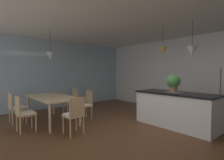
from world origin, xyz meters
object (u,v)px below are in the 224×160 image
object	(u,v)px
chair_far_left	(72,100)
potted_plant_on_island	(173,82)
chair_near_right	(24,113)
chair_far_right	(85,104)
chair_kitchen_end	(74,114)
kitchen_island	(176,109)
chair_near_left	(16,107)
dining_table	(52,98)

from	to	relation	value
chair_far_left	potted_plant_on_island	bearing A→B (deg)	27.07
chair_near_right	chair_far_left	distance (m)	1.91
chair_far_right	chair_kitchen_end	xyz separation A→B (m)	(0.91, -0.85, 0.00)
chair_near_right	chair_far_left	xyz separation A→B (m)	(-0.89, 1.70, 0.00)
chair_far_right	chair_near_right	size ratio (longest dim) A/B	1.00
chair_far_right	kitchen_island	xyz separation A→B (m)	(2.09, 1.49, -0.01)
chair_far_right	potted_plant_on_island	xyz separation A→B (m)	(2.02, 1.49, 0.70)
chair_kitchen_end	potted_plant_on_island	bearing A→B (deg)	64.64
chair_kitchen_end	chair_far_left	xyz separation A→B (m)	(-1.80, 0.85, 0.00)
chair_near_left	kitchen_island	distance (m)	4.36
chair_near_left	chair_kitchen_end	bearing A→B (deg)	25.22
chair_far_right	chair_near_right	distance (m)	1.70
chair_kitchen_end	chair_near_right	world-z (taller)	same
chair_far_left	dining_table	bearing A→B (deg)	-62.40
chair_near_left	kitchen_island	xyz separation A→B (m)	(2.99, 3.18, -0.01)
chair_far_left	potted_plant_on_island	xyz separation A→B (m)	(2.91, 1.49, 0.70)
chair_far_right	dining_table	bearing A→B (deg)	-117.93
potted_plant_on_island	chair_far_right	bearing A→B (deg)	-143.59
chair_kitchen_end	potted_plant_on_island	size ratio (longest dim) A/B	1.83
chair_far_right	chair_kitchen_end	bearing A→B (deg)	-42.94
dining_table	chair_near_right	world-z (taller)	chair_near_right
potted_plant_on_island	chair_near_right	bearing A→B (deg)	-122.41
chair_far_left	potted_plant_on_island	world-z (taller)	potted_plant_on_island
chair_kitchen_end	chair_far_right	bearing A→B (deg)	137.06
dining_table	kitchen_island	xyz separation A→B (m)	(2.54, 2.33, -0.22)
chair_far_right	chair_far_left	world-z (taller)	same
chair_near_left	chair_near_right	distance (m)	0.89
chair_far_left	potted_plant_on_island	distance (m)	3.34
chair_near_left	potted_plant_on_island	size ratio (longest dim) A/B	1.83
dining_table	chair_far_right	world-z (taller)	chair_far_right
chair_kitchen_end	kitchen_island	size ratio (longest dim) A/B	0.42
chair_far_left	chair_near_left	bearing A→B (deg)	-90.01
chair_kitchen_end	potted_plant_on_island	world-z (taller)	potted_plant_on_island
chair_near_right	chair_kitchen_end	bearing A→B (deg)	42.89
kitchen_island	potted_plant_on_island	size ratio (longest dim) A/B	4.40
chair_kitchen_end	kitchen_island	world-z (taller)	kitchen_island
potted_plant_on_island	chair_near_left	bearing A→B (deg)	-132.43
chair_near_right	potted_plant_on_island	world-z (taller)	potted_plant_on_island
chair_kitchen_end	kitchen_island	bearing A→B (deg)	63.13
chair_near_left	chair_kitchen_end	xyz separation A→B (m)	(1.80, 0.85, 0.00)
chair_far_left	kitchen_island	xyz separation A→B (m)	(2.98, 1.49, -0.01)
potted_plant_on_island	chair_far_left	bearing A→B (deg)	-152.93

